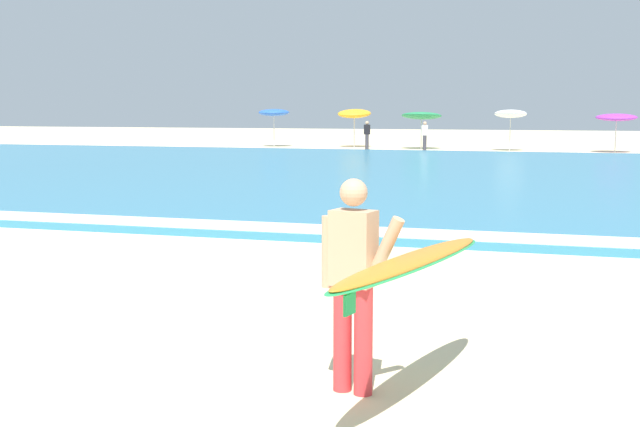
{
  "coord_description": "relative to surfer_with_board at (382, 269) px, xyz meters",
  "views": [
    {
      "loc": [
        4.58,
        -6.59,
        2.27
      ],
      "look_at": [
        2.11,
        1.9,
        1.1
      ],
      "focal_mm": 44.69,
      "sensor_mm": 36.0,
      "label": 1
    }
  ],
  "objects": [
    {
      "name": "ground_plane",
      "position": [
        -3.36,
        0.66,
        -1.03
      ],
      "size": [
        160.0,
        160.0,
        0.0
      ],
      "primitive_type": "plane",
      "color": "beige"
    },
    {
      "name": "sea",
      "position": [
        -3.36,
        20.86,
        -0.96
      ],
      "size": [
        120.0,
        28.0,
        0.14
      ],
      "primitive_type": "cube",
      "color": "teal",
      "rests_on": "ground"
    },
    {
      "name": "surf_foam",
      "position": [
        -3.36,
        7.46,
        -0.89
      ],
      "size": [
        120.0,
        1.09,
        0.01
      ],
      "primitive_type": "cube",
      "color": "white",
      "rests_on": "sea"
    },
    {
      "name": "surfer_with_board",
      "position": [
        0.0,
        0.0,
        0.0
      ],
      "size": [
        1.24,
        2.69,
        1.73
      ],
      "color": "red",
      "rests_on": "ground"
    },
    {
      "name": "beach_umbrella_0",
      "position": [
        -14.75,
        39.17,
        0.99
      ],
      "size": [
        1.83,
        1.84,
        2.26
      ],
      "color": "beige",
      "rests_on": "ground"
    },
    {
      "name": "beach_umbrella_1",
      "position": [
        -10.02,
        39.99,
        0.93
      ],
      "size": [
        1.96,
        2.0,
        2.31
      ],
      "color": "beige",
      "rests_on": "ground"
    },
    {
      "name": "beach_umbrella_2",
      "position": [
        -5.86,
        38.9,
        0.83
      ],
      "size": [
        2.24,
        2.27,
        2.16
      ],
      "color": "beige",
      "rests_on": "ground"
    },
    {
      "name": "beach_umbrella_3",
      "position": [
        -0.94,
        38.17,
        0.95
      ],
      "size": [
        1.71,
        1.74,
        2.26
      ],
      "color": "beige",
      "rests_on": "ground"
    },
    {
      "name": "beach_umbrella_4",
      "position": [
        4.39,
        38.0,
        0.78
      ],
      "size": [
        2.06,
        2.08,
        2.06
      ],
      "color": "beige",
      "rests_on": "ground"
    },
    {
      "name": "beachgoer_near_row_left",
      "position": [
        -5.33,
        36.75,
        -0.19
      ],
      "size": [
        0.32,
        0.2,
        1.58
      ],
      "color": "#383842",
      "rests_on": "ground"
    },
    {
      "name": "beachgoer_near_row_mid",
      "position": [
        -8.65,
        37.37,
        -0.19
      ],
      "size": [
        0.32,
        0.2,
        1.58
      ],
      "color": "#383842",
      "rests_on": "ground"
    }
  ]
}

